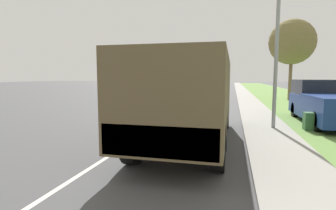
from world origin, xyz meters
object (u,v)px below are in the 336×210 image
at_px(lamp_post, 272,17).
at_px(pickup_truck, 324,103).
at_px(military_truck, 191,94).
at_px(car_nearest_ahead, 172,93).
at_px(car_second_ahead, 189,89).

bearing_deg(lamp_post, pickup_truck, 41.57).
xyz_separation_m(military_truck, car_nearest_ahead, (-3.88, 14.29, -0.88)).
xyz_separation_m(car_nearest_ahead, lamp_post, (6.56, -11.65, 3.68)).
height_order(car_nearest_ahead, car_second_ahead, car_nearest_ahead).
distance_m(military_truck, lamp_post, 4.69).
bearing_deg(pickup_truck, car_nearest_ahead, 134.78).
distance_m(pickup_truck, lamp_post, 4.94).
relative_size(military_truck, lamp_post, 1.06).
relative_size(car_second_ahead, pickup_truck, 0.77).
bearing_deg(lamp_post, car_nearest_ahead, 119.40).
height_order(military_truck, pickup_truck, military_truck).
distance_m(car_second_ahead, pickup_truck, 20.25).
xyz_separation_m(car_second_ahead, lamp_post, (6.51, -20.41, 3.75)).
distance_m(military_truck, car_second_ahead, 23.39).
bearing_deg(pickup_truck, car_second_ahead, 116.93).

